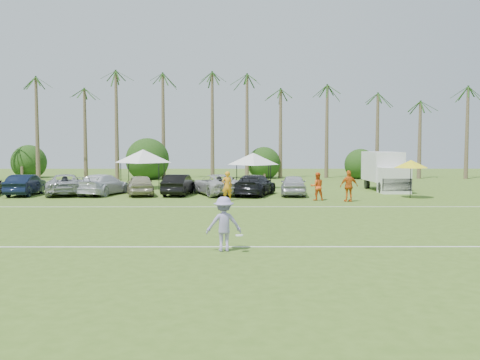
{
  "coord_description": "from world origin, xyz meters",
  "views": [
    {
      "loc": [
        3.31,
        -16.97,
        3.74
      ],
      "look_at": [
        3.4,
        13.64,
        1.6
      ],
      "focal_mm": 40.0,
      "sensor_mm": 36.0,
      "label": 1
    }
  ],
  "objects": [
    {
      "name": "palm_tree_7",
      "position": [
        8.0,
        38.0,
        10.06
      ],
      "size": [
        2.4,
        2.4,
        11.9
      ],
      "color": "brown",
      "rests_on": "ground"
    },
    {
      "name": "bush_tree_1",
      "position": [
        -6.0,
        39.0,
        1.8
      ],
      "size": [
        4.0,
        4.0,
        4.0
      ],
      "color": "brown",
      "rests_on": "ground"
    },
    {
      "name": "canopy_tent_left",
      "position": [
        -4.45,
        26.49,
        3.19
      ],
      "size": [
        4.6,
        4.6,
        3.72
      ],
      "color": "black",
      "rests_on": "ground"
    },
    {
      "name": "parked_car_1",
      "position": [
        -11.86,
        20.96,
        0.74
      ],
      "size": [
        1.75,
        4.57,
        1.49
      ],
      "primitive_type": "imported",
      "rotation": [
        0.0,
        0.0,
        3.18
      ],
      "color": "black",
      "rests_on": "ground"
    },
    {
      "name": "parked_car_8",
      "position": [
        7.22,
        20.81,
        0.74
      ],
      "size": [
        2.1,
        4.49,
        1.49
      ],
      "primitive_type": "imported",
      "rotation": [
        0.0,
        0.0,
        3.06
      ],
      "color": "#B1B2BA",
      "rests_on": "ground"
    },
    {
      "name": "parked_car_3",
      "position": [
        -6.41,
        21.3,
        0.74
      ],
      "size": [
        3.28,
        5.48,
        1.49
      ],
      "primitive_type": "imported",
      "rotation": [
        0.0,
        0.0,
        2.89
      ],
      "color": "silver",
      "rests_on": "ground"
    },
    {
      "name": "palm_tree_1",
      "position": [
        -17.0,
        38.0,
        8.35
      ],
      "size": [
        2.4,
        2.4,
        9.9
      ],
      "color": "brown",
      "rests_on": "ground"
    },
    {
      "name": "palm_tree_10",
      "position": [
        23.0,
        38.0,
        9.21
      ],
      "size": [
        2.4,
        2.4,
        10.9
      ],
      "color": "brown",
      "rests_on": "ground"
    },
    {
      "name": "palm_tree_8",
      "position": [
        13.0,
        38.0,
        7.48
      ],
      "size": [
        2.4,
        2.4,
        8.9
      ],
      "color": "brown",
      "rests_on": "ground"
    },
    {
      "name": "box_truck",
      "position": [
        14.77,
        24.58,
        1.61
      ],
      "size": [
        2.43,
        5.92,
        3.02
      ],
      "rotation": [
        0.0,
        0.0,
        0.03
      ],
      "color": "silver",
      "rests_on": "ground"
    },
    {
      "name": "bush_tree_0",
      "position": [
        -19.0,
        39.0,
        1.8
      ],
      "size": [
        4.0,
        4.0,
        4.0
      ],
      "color": "brown",
      "rests_on": "ground"
    },
    {
      "name": "palm_tree_6",
      "position": [
        4.0,
        38.0,
        9.21
      ],
      "size": [
        2.4,
        2.4,
        10.9
      ],
      "color": "brown",
      "rests_on": "ground"
    },
    {
      "name": "canopy_tent_right",
      "position": [
        4.53,
        26.91,
        2.91
      ],
      "size": [
        4.19,
        4.19,
        3.4
      ],
      "color": "black",
      "rests_on": "ground"
    },
    {
      "name": "palm_tree_4",
      "position": [
        -4.0,
        38.0,
        7.48
      ],
      "size": [
        2.4,
        2.4,
        8.9
      ],
      "color": "brown",
      "rests_on": "ground"
    },
    {
      "name": "parked_car_7",
      "position": [
        4.49,
        20.87,
        0.74
      ],
      "size": [
        3.5,
        5.52,
        1.49
      ],
      "primitive_type": "imported",
      "rotation": [
        0.0,
        0.0,
        2.84
      ],
      "color": "black",
      "rests_on": "ground"
    },
    {
      "name": "sideline_player_a",
      "position": [
        2.58,
        17.39,
        0.95
      ],
      "size": [
        0.79,
        0.62,
        1.9
      ],
      "primitive_type": "imported",
      "rotation": [
        0.0,
        0.0,
        3.41
      ],
      "color": "orange",
      "rests_on": "ground"
    },
    {
      "name": "palm_tree_2",
      "position": [
        -12.0,
        38.0,
        9.21
      ],
      "size": [
        2.4,
        2.4,
        10.9
      ],
      "color": "brown",
      "rests_on": "ground"
    },
    {
      "name": "sideline_player_b",
      "position": [
        8.42,
        17.52,
        0.91
      ],
      "size": [
        0.94,
        0.76,
        1.82
      ],
      "primitive_type": "imported",
      "rotation": [
        0.0,
        0.0,
        3.23
      ],
      "color": "#EB591A",
      "rests_on": "ground"
    },
    {
      "name": "parked_car_6",
      "position": [
        1.77,
        21.2,
        0.74
      ],
      "size": [
        4.19,
        5.88,
        1.49
      ],
      "primitive_type": "imported",
      "rotation": [
        0.0,
        0.0,
        3.5
      ],
      "color": "#B5B5B5",
      "rests_on": "ground"
    },
    {
      "name": "palm_tree_9",
      "position": [
        18.0,
        38.0,
        8.35
      ],
      "size": [
        2.4,
        2.4,
        9.9
      ],
      "color": "brown",
      "rests_on": "ground"
    },
    {
      "name": "parked_car_4",
      "position": [
        -3.68,
        20.93,
        0.74
      ],
      "size": [
        2.75,
        4.66,
        1.49
      ],
      "primitive_type": "imported",
      "rotation": [
        0.0,
        0.0,
        3.38
      ],
      "color": "tan",
      "rests_on": "ground"
    },
    {
      "name": "palm_tree_3",
      "position": [
        -8.0,
        38.0,
        10.06
      ],
      "size": [
        2.4,
        2.4,
        11.9
      ],
      "color": "brown",
      "rests_on": "ground"
    },
    {
      "name": "ground",
      "position": [
        0.0,
        0.0,
        0.0
      ],
      "size": [
        120.0,
        120.0,
        0.0
      ],
      "primitive_type": "plane",
      "color": "#41621D",
      "rests_on": "ground"
    },
    {
      "name": "frisbee_player",
      "position": [
        2.81,
        1.28,
        0.94
      ],
      "size": [
        1.33,
        0.87,
        1.89
      ],
      "rotation": [
        0.0,
        0.0,
        3.29
      ],
      "color": "#978AC4",
      "rests_on": "ground"
    },
    {
      "name": "sideline_player_c",
      "position": [
        10.32,
        16.74,
        1.0
      ],
      "size": [
        1.23,
        0.68,
        1.99
      ],
      "primitive_type": "imported",
      "rotation": [
        0.0,
        0.0,
        3.31
      ],
      "color": "orange",
      "rests_on": "ground"
    },
    {
      "name": "field_lines",
      "position": [
        0.0,
        8.0,
        0.01
      ],
      "size": [
        80.0,
        12.1,
        0.01
      ],
      "color": "white",
      "rests_on": "ground"
    },
    {
      "name": "market_umbrella",
      "position": [
        14.94,
        18.94,
        2.31
      ],
      "size": [
        2.32,
        2.32,
        2.58
      ],
      "color": "black",
      "rests_on": "ground"
    },
    {
      "name": "parked_car_2",
      "position": [
        -9.14,
        21.29,
        0.74
      ],
      "size": [
        3.85,
        5.83,
        1.49
      ],
      "primitive_type": "imported",
      "rotation": [
        0.0,
        0.0,
        3.42
      ],
      "color": "#999BA1",
      "rests_on": "ground"
    },
    {
      "name": "parked_car_5",
      "position": [
        -0.96,
        21.09,
        0.74
      ],
      "size": [
        2.08,
        4.67,
        1.49
      ],
      "primitive_type": "imported",
      "rotation": [
        0.0,
        0.0,
        3.03
      ],
      "color": "black",
      "rests_on": "ground"
    },
    {
      "name": "palm_tree_5",
      "position": [
        0.0,
        38.0,
        8.35
      ],
      "size": [
        2.4,
        2.4,
        9.9
      ],
      "color": "brown",
      "rests_on": "ground"
    },
    {
      "name": "bush_tree_2",
      "position": [
        6.0,
        39.0,
        1.8
      ],
      "size": [
        4.0,
        4.0,
        4.0
      ],
      "color": "brown",
      "rests_on": "ground"
    },
    {
      "name": "bush_tree_3",
      "position": [
        16.0,
        39.0,
        1.8
      ],
      "size": [
        4.0,
        4.0,
        4.0
      ],
      "color": "brown",
      "rests_on": "ground"
    },
    {
      "name": "palm_tree_11",
      "position": [
        27.0,
        38.0,
        10.06
      ],
      "size": [
        2.4,
        2.4,
        11.9
      ],
      "color": "brown",
      "rests_on": "ground"
    }
  ]
}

